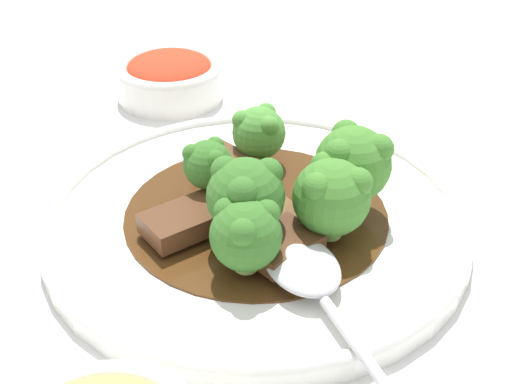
% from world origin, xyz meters
% --- Properties ---
extents(ground_plane, '(4.00, 4.00, 0.00)m').
position_xyz_m(ground_plane, '(0.00, 0.00, 0.00)').
color(ground_plane, white).
extents(main_plate, '(0.31, 0.31, 0.02)m').
position_xyz_m(main_plate, '(0.00, 0.00, 0.01)').
color(main_plate, white).
rests_on(main_plate, ground_plane).
extents(beef_strip_0, '(0.05, 0.07, 0.01)m').
position_xyz_m(beef_strip_0, '(-0.00, 0.01, 0.02)').
color(beef_strip_0, brown).
rests_on(beef_strip_0, main_plate).
extents(beef_strip_1, '(0.07, 0.04, 0.01)m').
position_xyz_m(beef_strip_1, '(0.05, -0.02, 0.03)').
color(beef_strip_1, '#56331E').
rests_on(beef_strip_1, main_plate).
extents(beef_strip_2, '(0.05, 0.04, 0.01)m').
position_xyz_m(beef_strip_2, '(0.02, 0.05, 0.03)').
color(beef_strip_2, '#56331E').
rests_on(beef_strip_2, main_plate).
extents(beef_strip_3, '(0.04, 0.07, 0.01)m').
position_xyz_m(beef_strip_3, '(-0.02, -0.04, 0.03)').
color(beef_strip_3, brown).
rests_on(beef_strip_3, main_plate).
extents(broccoli_floret_0, '(0.05, 0.05, 0.06)m').
position_xyz_m(broccoli_floret_0, '(-0.02, 0.06, 0.05)').
color(broccoli_floret_0, '#7FA84C').
rests_on(broccoli_floret_0, main_plate).
extents(broccoli_floret_1, '(0.05, 0.05, 0.05)m').
position_xyz_m(broccoli_floret_1, '(0.05, 0.04, 0.05)').
color(broccoli_floret_1, '#7FA84C').
rests_on(broccoli_floret_1, main_plate).
extents(broccoli_floret_2, '(0.04, 0.04, 0.05)m').
position_xyz_m(broccoli_floret_2, '(-0.05, -0.05, 0.04)').
color(broccoli_floret_2, '#7FA84C').
rests_on(broccoli_floret_2, main_plate).
extents(broccoli_floret_3, '(0.05, 0.05, 0.06)m').
position_xyz_m(broccoli_floret_3, '(-0.05, 0.05, 0.06)').
color(broccoli_floret_3, '#8EB756').
rests_on(broccoli_floret_3, main_plate).
extents(broccoli_floret_4, '(0.05, 0.05, 0.06)m').
position_xyz_m(broccoli_floret_4, '(0.03, 0.02, 0.05)').
color(broccoli_floret_4, '#8EB756').
rests_on(broccoli_floret_4, main_plate).
extents(broccoli_floret_5, '(0.04, 0.04, 0.05)m').
position_xyz_m(broccoli_floret_5, '(0.02, -0.03, 0.05)').
color(broccoli_floret_5, '#8EB756').
rests_on(broccoli_floret_5, main_plate).
extents(serving_spoon, '(0.10, 0.21, 0.01)m').
position_xyz_m(serving_spoon, '(0.03, 0.09, 0.03)').
color(serving_spoon, silver).
rests_on(serving_spoon, main_plate).
extents(side_bowl_kimchi, '(0.10, 0.10, 0.04)m').
position_xyz_m(side_bowl_kimchi, '(-0.09, -0.22, 0.02)').
color(side_bowl_kimchi, white).
rests_on(side_bowl_kimchi, ground_plane).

